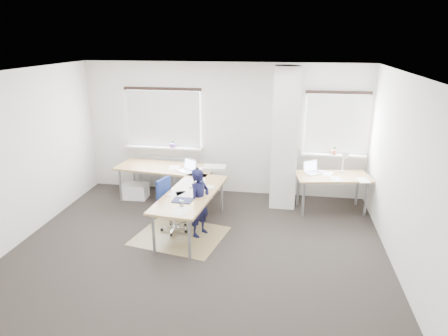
% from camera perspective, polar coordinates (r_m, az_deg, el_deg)
% --- Properties ---
extents(ground, '(6.00, 6.00, 0.00)m').
position_cam_1_polar(ground, '(6.72, -3.46, -11.06)').
color(ground, black).
rests_on(ground, ground).
extents(room_shell, '(6.04, 5.04, 2.82)m').
position_cam_1_polar(room_shell, '(6.45, -1.31, 4.45)').
color(room_shell, silver).
rests_on(room_shell, ground).
extents(floor_mat, '(1.66, 1.49, 0.01)m').
position_cam_1_polar(floor_mat, '(7.06, -6.29, -9.60)').
color(floor_mat, olive).
rests_on(floor_mat, ground).
extents(white_crate, '(0.53, 0.38, 0.31)m').
position_cam_1_polar(white_crate, '(8.72, -12.58, -3.21)').
color(white_crate, white).
rests_on(white_crate, ground).
extents(desk_main, '(2.41, 2.86, 0.96)m').
position_cam_1_polar(desk_main, '(7.61, -6.32, -1.77)').
color(desk_main, olive).
rests_on(desk_main, ground).
extents(desk_side, '(1.50, 0.93, 1.22)m').
position_cam_1_polar(desk_side, '(8.01, 15.20, -1.34)').
color(desk_side, olive).
rests_on(desk_side, ground).
extents(task_chair, '(0.54, 0.53, 0.95)m').
position_cam_1_polar(task_chair, '(7.16, -7.33, -6.88)').
color(task_chair, navy).
rests_on(task_chair, ground).
extents(person, '(0.45, 0.52, 1.20)m').
position_cam_1_polar(person, '(6.82, -3.48, -4.98)').
color(person, black).
rests_on(person, ground).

